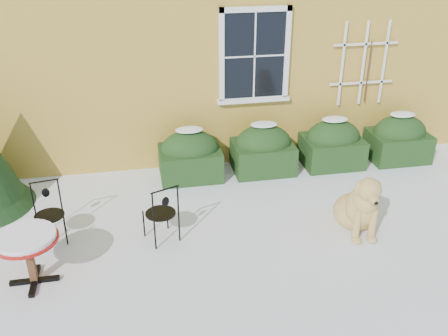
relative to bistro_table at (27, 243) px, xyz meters
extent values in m
plane|color=white|center=(2.58, -0.08, -0.59)|extent=(80.00, 80.00, 0.00)
cube|color=black|center=(3.48, 2.88, 1.38)|extent=(1.05, 0.03, 1.45)
cube|color=white|center=(3.48, 2.87, 2.15)|extent=(1.23, 0.06, 0.09)
cube|color=white|center=(3.48, 2.87, 0.61)|extent=(1.23, 0.06, 0.09)
cube|color=white|center=(2.91, 2.87, 1.38)|extent=(0.09, 0.06, 1.63)
cube|color=white|center=(4.05, 2.87, 1.38)|extent=(0.09, 0.06, 1.63)
cube|color=white|center=(3.48, 2.86, 1.38)|extent=(0.02, 0.02, 1.45)
cube|color=white|center=(3.48, 2.86, 1.38)|extent=(1.05, 0.02, 0.02)
cube|color=white|center=(3.48, 2.87, 0.61)|extent=(1.29, 0.14, 0.07)
cube|color=white|center=(5.08, 2.86, 1.16)|extent=(0.04, 0.03, 1.50)
cube|color=white|center=(5.48, 2.86, 1.16)|extent=(0.04, 0.03, 1.50)
cube|color=white|center=(5.88, 2.86, 1.16)|extent=(0.04, 0.03, 1.50)
cube|color=white|center=(5.48, 2.86, 0.81)|extent=(1.20, 0.03, 0.04)
cube|color=white|center=(5.48, 2.86, 1.51)|extent=(1.20, 0.03, 0.04)
cylinder|color=#472D19|center=(5.58, 2.84, 1.01)|extent=(0.02, 0.02, 1.10)
cube|color=black|center=(2.28, 2.47, -0.33)|extent=(1.05, 0.80, 0.52)
ellipsoid|color=black|center=(2.28, 2.47, -0.07)|extent=(1.00, 0.72, 0.67)
ellipsoid|color=white|center=(2.28, 2.47, 0.29)|extent=(0.47, 0.32, 0.06)
cube|color=black|center=(3.58, 2.47, -0.33)|extent=(1.05, 0.80, 0.52)
ellipsoid|color=black|center=(3.58, 2.47, -0.07)|extent=(1.00, 0.72, 0.67)
ellipsoid|color=white|center=(3.58, 2.47, 0.29)|extent=(0.47, 0.32, 0.06)
cube|color=black|center=(4.88, 2.47, -0.33)|extent=(1.05, 0.80, 0.52)
ellipsoid|color=black|center=(4.88, 2.47, -0.07)|extent=(1.00, 0.72, 0.67)
ellipsoid|color=white|center=(4.88, 2.47, 0.29)|extent=(0.47, 0.32, 0.06)
cube|color=black|center=(6.18, 2.47, -0.33)|extent=(1.05, 0.80, 0.52)
ellipsoid|color=black|center=(6.18, 2.47, -0.07)|extent=(1.00, 0.72, 0.67)
ellipsoid|color=white|center=(6.18, 2.47, 0.29)|extent=(0.47, 0.32, 0.06)
cube|color=black|center=(0.00, 0.00, -0.57)|extent=(0.60, 0.07, 0.05)
cube|color=black|center=(0.00, 0.00, -0.57)|extent=(0.07, 0.60, 0.05)
cube|color=#57351D|center=(0.00, 0.00, -0.27)|extent=(0.09, 0.09, 0.64)
cylinder|color=#A7110E|center=(0.00, 0.00, 0.05)|extent=(0.77, 0.77, 0.03)
cylinder|color=white|center=(0.00, 0.00, 0.09)|extent=(0.71, 0.71, 0.06)
cylinder|color=black|center=(1.74, 0.90, -0.38)|extent=(0.02, 0.02, 0.42)
cylinder|color=black|center=(1.40, 0.77, -0.38)|extent=(0.02, 0.02, 0.42)
cylinder|color=black|center=(1.88, 0.56, -0.38)|extent=(0.02, 0.02, 0.42)
cylinder|color=black|center=(1.53, 0.42, -0.38)|extent=(0.02, 0.02, 0.42)
cylinder|color=black|center=(1.64, 0.66, -0.18)|extent=(0.43, 0.43, 0.02)
cylinder|color=black|center=(1.88, 0.56, 0.05)|extent=(0.02, 0.02, 0.46)
cylinder|color=black|center=(1.53, 0.42, 0.05)|extent=(0.02, 0.02, 0.46)
cylinder|color=black|center=(1.71, 0.49, 0.29)|extent=(0.39, 0.17, 0.02)
ellipsoid|color=black|center=(1.71, 0.49, 0.10)|extent=(0.11, 0.07, 0.14)
cylinder|color=black|center=(-0.02, 0.70, -0.39)|extent=(0.02, 0.02, 0.40)
cylinder|color=black|center=(0.33, 0.76, -0.39)|extent=(0.02, 0.02, 0.40)
cylinder|color=black|center=(-0.08, 1.06, -0.39)|extent=(0.02, 0.02, 0.40)
cylinder|color=black|center=(0.28, 1.11, -0.39)|extent=(0.02, 0.02, 0.40)
cylinder|color=black|center=(0.13, 0.91, -0.19)|extent=(0.41, 0.41, 0.02)
cylinder|color=black|center=(-0.08, 1.06, 0.03)|extent=(0.02, 0.02, 0.45)
cylinder|color=black|center=(0.28, 1.11, 0.03)|extent=(0.02, 0.02, 0.45)
cylinder|color=black|center=(0.10, 1.09, 0.26)|extent=(0.39, 0.08, 0.02)
ellipsoid|color=black|center=(0.10, 1.09, 0.08)|extent=(0.11, 0.04, 0.14)
ellipsoid|color=#DAB362|center=(4.45, 0.47, -0.36)|extent=(0.68, 0.73, 0.51)
ellipsoid|color=#DAB362|center=(4.43, 0.24, -0.14)|extent=(0.51, 0.46, 0.63)
sphere|color=#DAB362|center=(4.42, 0.18, 0.00)|extent=(0.39, 0.39, 0.39)
cylinder|color=#DAB362|center=(4.30, 0.09, -0.34)|extent=(0.10, 0.10, 0.50)
cylinder|color=#DAB362|center=(4.53, 0.08, -0.34)|extent=(0.10, 0.10, 0.50)
ellipsoid|color=#DAB362|center=(4.30, 0.04, -0.55)|extent=(0.14, 0.18, 0.08)
ellipsoid|color=#DAB362|center=(4.52, 0.02, -0.55)|extent=(0.14, 0.18, 0.08)
cylinder|color=#DAB362|center=(4.42, 0.16, 0.07)|extent=(0.25, 0.30, 0.27)
sphere|color=#DAB362|center=(4.42, 0.11, 0.21)|extent=(0.33, 0.33, 0.33)
ellipsoid|color=#DAB362|center=(4.41, -0.04, 0.16)|extent=(0.17, 0.27, 0.15)
sphere|color=black|center=(4.40, -0.15, 0.16)|extent=(0.06, 0.06, 0.06)
ellipsoid|color=#DAB362|center=(4.28, 0.16, 0.21)|extent=(0.09, 0.12, 0.21)
ellipsoid|color=#DAB362|center=(4.56, 0.14, 0.21)|extent=(0.09, 0.12, 0.21)
cylinder|color=#DAB362|center=(4.67, 0.71, -0.52)|extent=(0.25, 0.40, 0.09)
camera|label=1|loc=(1.40, -5.28, 3.48)|focal=40.00mm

